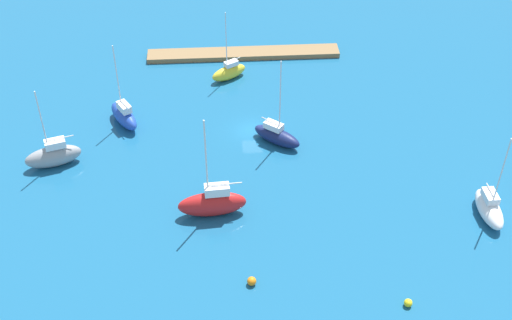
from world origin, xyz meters
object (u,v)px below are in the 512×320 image
sailboat_yellow_mid_basin (229,72)px  mooring_buoy_orange (252,281)px  sailboat_white_by_breakwater (489,208)px  sailboat_navy_far_south (277,135)px  sailboat_gray_east_end (53,155)px  sailboat_red_far_north (212,203)px  pier_dock (243,54)px  mooring_buoy_yellow (408,303)px  sailboat_blue_west_end (124,115)px

sailboat_yellow_mid_basin → mooring_buoy_orange: bearing=61.1°
sailboat_white_by_breakwater → sailboat_yellow_mid_basin: size_ratio=1.06×
sailboat_navy_far_south → sailboat_gray_east_end: (26.05, 2.62, 0.31)m
sailboat_red_far_north → pier_dock: bearing=-102.5°
sailboat_white_by_breakwater → mooring_buoy_yellow: bearing=-46.6°
sailboat_gray_east_end → sailboat_yellow_mid_basin: bearing=-157.1°
sailboat_white_by_breakwater → sailboat_gray_east_end: 48.80m
mooring_buoy_yellow → sailboat_red_far_north: bearing=-36.9°
mooring_buoy_yellow → sailboat_blue_west_end: bearing=-46.7°
sailboat_red_far_north → mooring_buoy_yellow: size_ratio=15.64×
mooring_buoy_orange → sailboat_gray_east_end: bearing=-41.7°
pier_dock → sailboat_white_by_breakwater: bearing=125.1°
sailboat_yellow_mid_basin → sailboat_navy_far_south: bearing=79.4°
mooring_buoy_yellow → sailboat_navy_far_south: bearing=-68.4°
pier_dock → sailboat_blue_west_end: sailboat_blue_west_end is taller
mooring_buoy_orange → sailboat_blue_west_end: bearing=-62.0°
sailboat_navy_far_south → pier_dock: bearing=136.8°
pier_dock → sailboat_yellow_mid_basin: sailboat_yellow_mid_basin is taller
sailboat_white_by_breakwater → sailboat_red_far_north: bearing=-96.0°
sailboat_navy_far_south → sailboat_yellow_mid_basin: bearing=148.3°
pier_dock → sailboat_navy_far_south: sailboat_navy_far_south is taller
sailboat_blue_west_end → mooring_buoy_yellow: (-28.73, 30.47, -0.94)m
pier_dock → sailboat_gray_east_end: sailboat_gray_east_end is taller
sailboat_yellow_mid_basin → mooring_buoy_orange: size_ratio=11.29×
pier_dock → mooring_buoy_orange: (1.28, 42.63, 0.09)m
sailboat_white_by_breakwater → sailboat_gray_east_end: sailboat_white_by_breakwater is taller
sailboat_navy_far_south → sailboat_blue_west_end: size_ratio=1.05×
sailboat_blue_west_end → sailboat_gray_east_end: sailboat_blue_west_end is taller
mooring_buoy_yellow → sailboat_gray_east_end: bearing=-32.4°
sailboat_red_far_north → sailboat_navy_far_south: bearing=-127.2°
sailboat_gray_east_end → mooring_buoy_yellow: (-36.15, 22.90, -1.02)m
mooring_buoy_yellow → mooring_buoy_orange: mooring_buoy_orange is taller
sailboat_gray_east_end → mooring_buoy_yellow: sailboat_gray_east_end is taller
sailboat_gray_east_end → mooring_buoy_yellow: size_ratio=12.94×
sailboat_blue_west_end → mooring_buoy_yellow: sailboat_blue_west_end is taller
sailboat_blue_west_end → mooring_buoy_yellow: size_ratio=13.86×
mooring_buoy_yellow → mooring_buoy_orange: 14.80m
sailboat_navy_far_south → mooring_buoy_orange: sailboat_navy_far_south is taller
sailboat_blue_west_end → pier_dock: bearing=-75.6°
sailboat_navy_far_south → sailboat_blue_west_end: sailboat_navy_far_south is taller
sailboat_blue_west_end → sailboat_navy_far_south: bearing=-135.6°
sailboat_blue_west_end → sailboat_red_far_north: bearing=-178.3°
sailboat_navy_far_south → mooring_buoy_orange: bearing=-62.5°
sailboat_red_far_north → sailboat_yellow_mid_basin: (-2.59, -26.67, -0.53)m
sailboat_navy_far_south → mooring_buoy_orange: size_ratio=12.92×
sailboat_red_far_north → mooring_buoy_yellow: bearing=139.0°
sailboat_yellow_mid_basin → sailboat_blue_west_end: 16.51m
sailboat_white_by_breakwater → sailboat_gray_east_end: bearing=-105.5°
sailboat_white_by_breakwater → sailboat_blue_west_end: (40.01, -19.07, 0.19)m
mooring_buoy_yellow → mooring_buoy_orange: bearing=-13.6°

